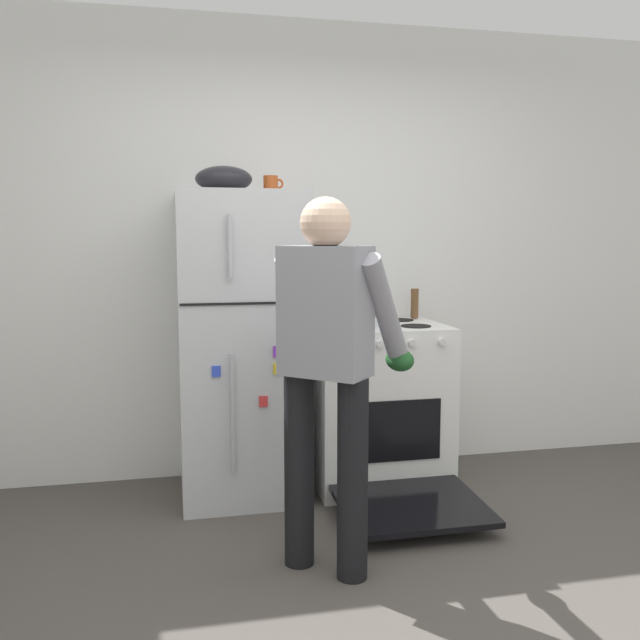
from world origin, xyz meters
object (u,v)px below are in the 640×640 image
(person_cook, at_px, (329,353))
(coffee_mug, at_px, (271,184))
(stove_range, at_px, (377,406))
(refrigerator, at_px, (241,346))
(mixing_bowl, at_px, (224,179))
(pepper_mill, at_px, (415,303))
(red_pot, at_px, (353,315))

(person_cook, relative_size, coffee_mug, 14.28)
(stove_range, height_order, coffee_mug, coffee_mug)
(refrigerator, bearing_deg, mixing_bowl, 179.78)
(stove_range, bearing_deg, coffee_mug, 173.54)
(stove_range, distance_m, coffee_mug, 1.40)
(stove_range, bearing_deg, person_cook, -118.15)
(pepper_mill, bearing_deg, refrigerator, -169.54)
(refrigerator, distance_m, stove_range, 0.87)
(stove_range, relative_size, pepper_mill, 6.90)
(person_cook, distance_m, pepper_mill, 1.44)
(stove_range, height_order, pepper_mill, pepper_mill)
(person_cook, height_order, red_pot, person_cook)
(refrigerator, distance_m, pepper_mill, 1.12)
(person_cook, bearing_deg, refrigerator, 105.39)
(stove_range, bearing_deg, refrigerator, 178.70)
(person_cook, bearing_deg, coffee_mug, 94.84)
(coffee_mug, bearing_deg, red_pot, -12.74)
(coffee_mug, bearing_deg, pepper_mill, 9.44)
(pepper_mill, bearing_deg, stove_range, -143.97)
(pepper_mill, relative_size, mixing_bowl, 0.59)
(red_pot, bearing_deg, pepper_mill, 28.52)
(red_pot, bearing_deg, stove_range, 11.25)
(pepper_mill, bearing_deg, mixing_bowl, -170.26)
(person_cook, height_order, pepper_mill, person_cook)
(person_cook, height_order, mixing_bowl, mixing_bowl)
(coffee_mug, height_order, mixing_bowl, mixing_bowl)
(refrigerator, relative_size, red_pot, 4.81)
(pepper_mill, bearing_deg, person_cook, -124.62)
(stove_range, distance_m, mixing_bowl, 1.55)
(mixing_bowl, bearing_deg, pepper_mill, 9.74)
(stove_range, relative_size, person_cook, 0.77)
(person_cook, bearing_deg, stove_range, 61.85)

